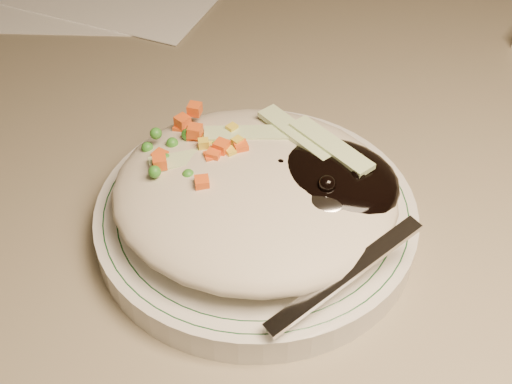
# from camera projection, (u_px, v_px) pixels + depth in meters

# --- Properties ---
(desk) EXTENTS (1.40, 0.70, 0.74)m
(desk) POSITION_uv_depth(u_px,v_px,m) (372.00, 246.00, 0.76)
(desk) COLOR #7F745C
(desk) RESTS_ON ground
(plate) EXTENTS (0.22, 0.22, 0.02)m
(plate) POSITION_uv_depth(u_px,v_px,m) (256.00, 219.00, 0.50)
(plate) COLOR silver
(plate) RESTS_ON desk
(plate_rim) EXTENTS (0.21, 0.21, 0.00)m
(plate_rim) POSITION_uv_depth(u_px,v_px,m) (256.00, 209.00, 0.49)
(plate_rim) COLOR #144723
(plate_rim) RESTS_ON plate
(meal) EXTENTS (0.21, 0.19, 0.05)m
(meal) POSITION_uv_depth(u_px,v_px,m) (262.00, 188.00, 0.48)
(meal) COLOR #BDB39A
(meal) RESTS_ON plate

